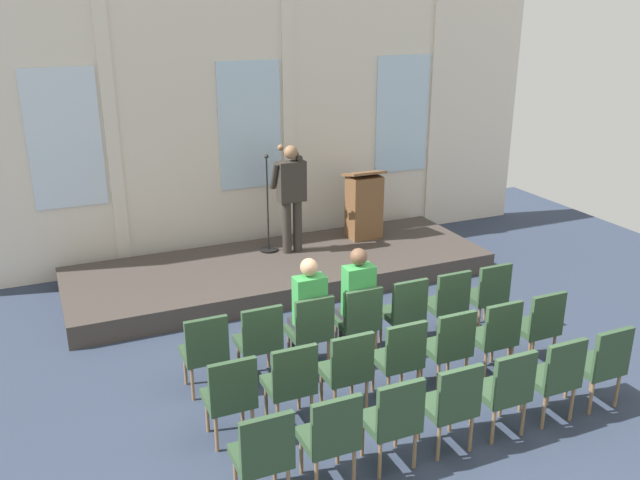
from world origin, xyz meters
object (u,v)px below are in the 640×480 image
chair_r2_c2 (394,417)px  chair_r2_c5 (555,374)px  audience_r0_c3 (357,297)px  chair_r0_c4 (405,309)px  audience_r0_c2 (308,307)px  chair_r1_c3 (400,355)px  lectern (364,205)px  chair_r0_c0 (205,349)px  chair_r0_c5 (448,300)px  chair_r1_c0 (230,394)px  chair_r1_c1 (291,380)px  chair_r1_c4 (449,344)px  chair_r2_c6 (602,361)px  chair_r1_c6 (539,323)px  chair_r2_c3 (452,402)px  mic_stand (268,231)px  speaker (291,191)px  chair_r0_c3 (359,318)px  chair_r0_c2 (311,328)px  chair_r2_c0 (263,452)px  chair_r0_c1 (260,338)px  chair_r0_c6 (488,292)px  chair_r1_c2 (347,367)px  chair_r1_c5 (496,333)px  chair_r2_c1 (331,434)px  chair_r2_c4 (505,387)px

chair_r2_c2 → chair_r2_c5: same height
audience_r0_c3 → chair_r0_c4: size_ratio=1.48×
audience_r0_c2 → chair_r1_c3: bearing=-59.2°
lectern → chair_r2_c5: 5.05m
chair_r0_c0 → chair_r0_c5: 3.08m
chair_r1_c0 → chair_r1_c1: bearing=0.0°
chair_r1_c4 → lectern: bearing=75.7°
chair_r2_c6 → chair_r2_c5: bearing=180.0°
chair_r1_c6 → chair_r2_c3: bearing=-152.7°
mic_stand → chair_r1_c4: 4.13m
speaker → chair_r0_c3: speaker is taller
chair_r0_c2 → chair_r2_c0: 2.27m
chair_r0_c1 → chair_r1_c6: same height
speaker → chair_r1_c3: bearing=-94.5°
chair_r0_c4 → chair_r0_c6: same height
chair_r2_c5 → chair_r2_c6: size_ratio=1.00×
chair_r0_c4 → chair_r1_c2: 1.56m
chair_r1_c5 → chair_r1_c1: bearing=180.0°
chair_r2_c2 → chair_r2_c5: bearing=0.0°
chair_r1_c6 → chair_r1_c1: bearing=180.0°
chair_r0_c1 → audience_r0_c3: audience_r0_c3 is taller
speaker → chair_r0_c0: (-2.15, -2.96, -0.76)m
chair_r0_c1 → chair_r2_c6: same height
chair_r2_c3 → speaker: bearing=86.4°
chair_r1_c3 → chair_r0_c1: bearing=142.2°
chair_r1_c2 → chair_r2_c1: size_ratio=1.00×
chair_r1_c6 → audience_r0_c3: bearing=150.8°
chair_r1_c3 → chair_r2_c4: same height
chair_r0_c5 → chair_r1_c0: (-3.08, -0.95, 0.00)m
chair_r2_c3 → chair_r0_c4: bearing=72.1°
speaker → chair_r0_c6: size_ratio=1.81×
audience_r0_c2 → chair_r0_c5: size_ratio=1.45×
mic_stand → audience_r0_c2: bearing=-101.0°
chair_r1_c1 → chair_r1_c5: bearing=0.0°
chair_r0_c0 → chair_r1_c6: bearing=-14.5°
mic_stand → audience_r0_c3: (0.02, -3.05, 0.12)m
mic_stand → chair_r0_c6: bearing=-59.1°
audience_r0_c3 → chair_r2_c1: size_ratio=1.48×
chair_r1_c6 → chair_r2_c5: same height
speaker → chair_r2_c0: size_ratio=1.81×
chair_r0_c3 → chair_r2_c3: same height
speaker → chair_r1_c4: size_ratio=1.81×
audience_r0_c3 → chair_r0_c2: bearing=-172.8°
chair_r2_c2 → chair_r2_c4: (1.23, 0.00, 0.00)m
chair_r0_c6 → chair_r2_c2: size_ratio=1.00×
audience_r0_c2 → audience_r0_c3: audience_r0_c3 is taller
chair_r1_c2 → chair_r0_c0: bearing=142.2°
mic_stand → chair_r1_c2: 4.13m
chair_r0_c6 → chair_r1_c5: size_ratio=1.00×
chair_r1_c2 → chair_r2_c2: (0.00, -0.95, 0.00)m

